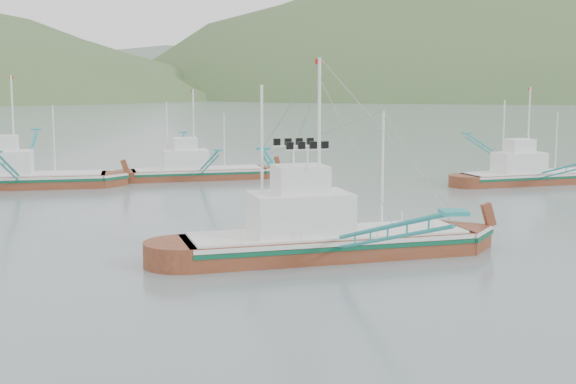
{
  "coord_description": "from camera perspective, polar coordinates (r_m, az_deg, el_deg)",
  "views": [
    {
      "loc": [
        -4.09,
        -40.6,
        9.81
      ],
      "look_at": [
        0.0,
        6.0,
        3.2
      ],
      "focal_mm": 50.0,
      "sensor_mm": 36.0,
      "label": 1
    }
  ],
  "objects": [
    {
      "name": "main_boat",
      "position": [
        44.42,
        2.61,
        -1.99
      ],
      "size": [
        16.63,
        28.89,
        11.81
      ],
      "rotation": [
        0.0,
        0.0,
        0.19
      ],
      "color": "maroon",
      "rests_on": "ground"
    },
    {
      "name": "ground",
      "position": [
        41.97,
        0.72,
        -5.48
      ],
      "size": [
        1200.0,
        1200.0,
        0.0
      ],
      "primitive_type": "plane",
      "color": "slate",
      "rests_on": "ground"
    },
    {
      "name": "bg_boat_right",
      "position": [
        78.7,
        16.82,
        1.81
      ],
      "size": [
        13.8,
        23.85,
        9.79
      ],
      "rotation": [
        0.0,
        0.0,
        0.22
      ],
      "color": "maroon",
      "rests_on": "ground"
    },
    {
      "name": "ridge_distant",
      "position": [
        601.65,
        -1.78,
        7.11
      ],
      "size": [
        960.0,
        400.0,
        240.0
      ],
      "primitive_type": "ellipsoid",
      "color": "slate",
      "rests_on": "ground"
    },
    {
      "name": "bg_boat_left",
      "position": [
        76.6,
        -18.61,
        1.46
      ],
      "size": [
        15.27,
        26.97,
        10.95
      ],
      "rotation": [
        0.0,
        0.0,
        0.11
      ],
      "color": "maroon",
      "rests_on": "ground"
    },
    {
      "name": "bg_boat_far",
      "position": [
        79.33,
        -6.5,
        2.03
      ],
      "size": [
        13.34,
        23.26,
        9.49
      ],
      "rotation": [
        0.0,
        0.0,
        0.17
      ],
      "color": "maroon",
      "rests_on": "ground"
    }
  ]
}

